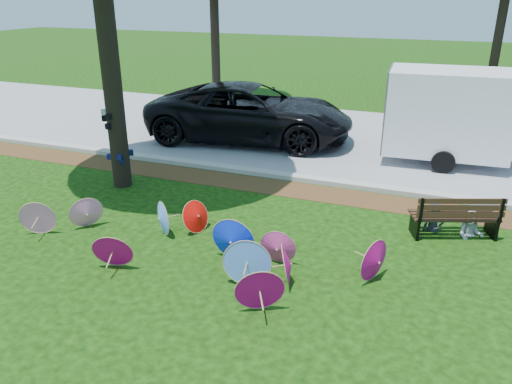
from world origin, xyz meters
The scene contains 10 objects.
ground centered at (0.00, 0.00, 0.00)m, with size 90.00×90.00×0.00m, color black.
mulch_strip centered at (0.00, 4.50, 0.01)m, with size 90.00×1.00×0.01m, color #472D16.
curb centered at (0.00, 5.20, 0.06)m, with size 90.00×0.30×0.12m, color #B7B5AD.
street centered at (0.00, 9.35, 0.01)m, with size 90.00×8.00×0.01m, color gray.
parasol_pile centered at (0.09, 0.66, 0.37)m, with size 7.02×2.69×0.84m.
black_van centered at (-2.05, 8.08, 0.89)m, with size 2.94×6.37×1.77m, color black.
cargo_trailer centered at (3.73, 8.06, 1.41)m, with size 3.17×2.01×2.82m, color white.
park_bench centered at (4.10, 3.38, 0.44)m, with size 1.68×0.64×0.88m, color black, non-canonical shape.
person_left centered at (3.75, 3.43, 0.57)m, with size 0.42×0.27×1.14m, color #323A44.
person_right centered at (4.45, 3.43, 0.51)m, with size 0.50×0.39×1.03m, color silver.
Camera 1 is at (3.68, -6.22, 4.52)m, focal length 35.00 mm.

